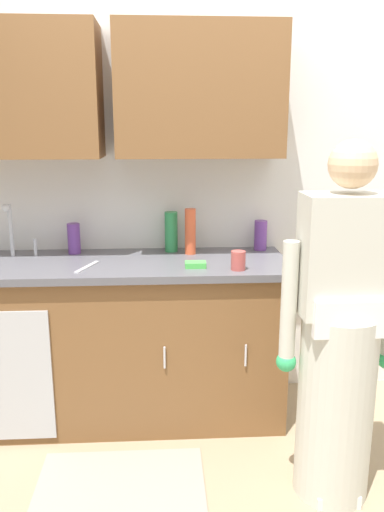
{
  "coord_description": "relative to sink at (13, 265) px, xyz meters",
  "views": [
    {
      "loc": [
        -0.27,
        -2.12,
        1.67
      ],
      "look_at": [
        -0.11,
        0.55,
        1.0
      ],
      "focal_mm": 36.6,
      "sensor_mm": 36.0,
      "label": 1
    }
  ],
  "objects": [
    {
      "name": "floor_mat",
      "position": [
        0.61,
        -0.66,
        -0.92
      ],
      "size": [
        0.8,
        0.5,
        0.01
      ],
      "primitive_type": "cube",
      "color": "gray",
      "rests_on": "ground"
    },
    {
      "name": "bottle_water_short",
      "position": [
        0.31,
        0.19,
        0.1
      ],
      "size": [
        0.07,
        0.07,
        0.18
      ],
      "primitive_type": "cylinder",
      "color": "#66388C",
      "rests_on": "countertop"
    },
    {
      "name": "bottle_water_tall",
      "position": [
        0.99,
        0.14,
        0.15
      ],
      "size": [
        0.06,
        0.06,
        0.27
      ],
      "primitive_type": "cylinder",
      "color": "#E05933",
      "rests_on": "countertop"
    },
    {
      "name": "sponge",
      "position": [
        1.0,
        -0.17,
        0.03
      ],
      "size": [
        0.11,
        0.07,
        0.03
      ],
      "primitive_type": "cube",
      "color": "#4CBF4C",
      "rests_on": "countertop"
    },
    {
      "name": "counter_cabinet",
      "position": [
        0.54,
        -0.01,
        -0.48
      ],
      "size": [
        1.9,
        0.62,
        0.9
      ],
      "color": "brown",
      "rests_on": "ground"
    },
    {
      "name": "cup_by_sink",
      "position": [
        1.22,
        -0.23,
        0.06
      ],
      "size": [
        0.08,
        0.08,
        0.1
      ],
      "primitive_type": "cylinder",
      "color": "#B24C47",
      "rests_on": "countertop"
    },
    {
      "name": "bottle_cleaner_spray",
      "position": [
        0.88,
        0.21,
        0.13
      ],
      "size": [
        0.08,
        0.08,
        0.24
      ],
      "primitive_type": "cylinder",
      "color": "#2D8C4C",
      "rests_on": "countertop"
    },
    {
      "name": "ground_plane",
      "position": [
        1.09,
        -0.71,
        -0.93
      ],
      "size": [
        9.0,
        9.0,
        0.0
      ],
      "primitive_type": "plane",
      "color": "#998466"
    },
    {
      "name": "sink",
      "position": [
        0.0,
        0.0,
        0.0
      ],
      "size": [
        0.5,
        0.36,
        0.35
      ],
      "color": "#B7BABF",
      "rests_on": "counter_cabinet"
    },
    {
      "name": "knife_on_counter",
      "position": [
        0.42,
        -0.13,
        0.02
      ],
      "size": [
        0.11,
        0.23,
        0.01
      ],
      "primitive_type": "cube",
      "rotation": [
        0.0,
        0.0,
        1.21
      ],
      "color": "silver",
      "rests_on": "countertop"
    },
    {
      "name": "countertop",
      "position": [
        0.54,
        -0.01,
        -0.01
      ],
      "size": [
        1.96,
        0.66,
        0.04
      ],
      "primitive_type": "cube",
      "color": "#595960",
      "rests_on": "counter_cabinet"
    },
    {
      "name": "kitchen_wall_with_uppers",
      "position": [
        0.95,
        0.29,
        0.55
      ],
      "size": [
        4.8,
        0.44,
        2.7
      ],
      "color": "silver",
      "rests_on": "ground"
    },
    {
      "name": "person_at_sink",
      "position": [
        1.6,
        -0.74,
        -0.23
      ],
      "size": [
        0.55,
        0.34,
        1.62
      ],
      "color": "white",
      "rests_on": "ground"
    },
    {
      "name": "bottle_soap",
      "position": [
        1.42,
        0.21,
        0.1
      ],
      "size": [
        0.08,
        0.08,
        0.18
      ],
      "primitive_type": "cylinder",
      "color": "#66388C",
      "rests_on": "countertop"
    }
  ]
}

